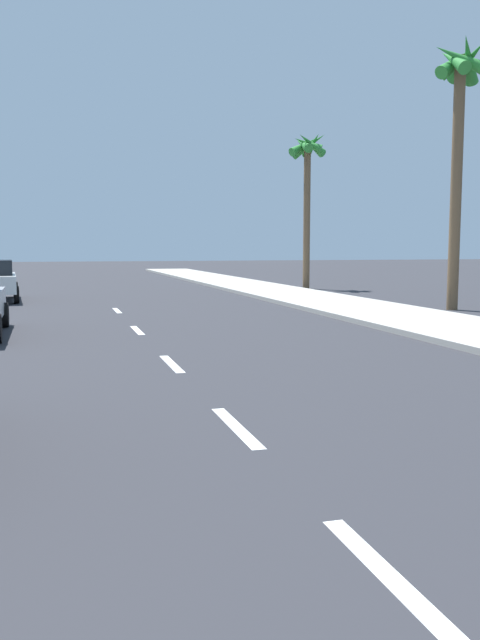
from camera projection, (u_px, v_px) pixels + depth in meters
ground_plane at (140, 333)px, 16.01m from camera, size 160.00×160.00×0.00m
sidewalk_strip at (386, 314)px, 19.97m from camera, size 3.60×80.00×0.14m
lane_stripe_2 at (390, 577)px, 4.17m from camera, size 0.16×1.80×0.01m
lane_stripe_3 at (236, 427)px, 7.66m from camera, size 0.16×1.80×0.01m
lane_stripe_4 at (172, 364)px, 11.78m from camera, size 0.16×1.80×0.01m
lane_stripe_5 at (137, 330)px, 16.51m from camera, size 0.16×1.80×0.01m
lane_stripe_6 at (117, 311)px, 21.60m from camera, size 0.16×1.80×0.01m
palm_tree_far at (459, 104)px, 21.17m from camera, size 1.84×1.89×8.71m
palm_tree_distant at (308, 166)px, 32.20m from camera, size 2.01×1.74×7.66m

